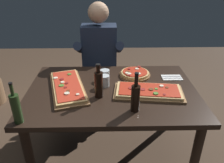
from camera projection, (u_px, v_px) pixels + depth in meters
The scene contains 13 objects.
ground_plane at pixel (112, 155), 2.20m from camera, with size 6.40×6.40×0.00m, color #4C3828.
dining_table at pixel (112, 99), 1.91m from camera, with size 1.40×0.96×0.74m.
pizza_rectangular_front at pixel (149, 91), 1.80m from camera, with size 0.58×0.33×0.05m.
pizza_rectangular_left at pixel (68, 87), 1.87m from camera, with size 0.42×0.67×0.05m.
pizza_round_far at pixel (135, 74), 2.09m from camera, with size 0.29×0.29×0.05m.
wine_bottle_dark at pixel (135, 97), 1.55m from camera, with size 0.06×0.06×0.30m.
oil_bottle_amber at pixel (99, 84), 1.71m from camera, with size 0.07×0.07×0.28m.
vinegar_bottle_green at pixel (16, 108), 1.43m from camera, with size 0.06×0.06×0.29m.
tumbler_near_camera at pixel (105, 82), 1.90m from camera, with size 0.08×0.08×0.10m.
tumbler_far_side at pixel (105, 75), 2.01m from camera, with size 0.08×0.08×0.09m.
napkin_cutlery_set at pixel (172, 78), 2.05m from camera, with size 0.18×0.11×0.01m.
diner_chair at pixel (100, 73), 2.73m from camera, with size 0.44×0.44×0.87m.
seated_diner at pixel (99, 57), 2.51m from camera, with size 0.53×0.41×1.33m.
Camera 1 is at (-0.04, -1.62, 1.66)m, focal length 35.93 mm.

